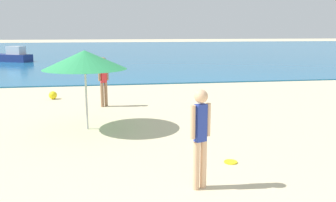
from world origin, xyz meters
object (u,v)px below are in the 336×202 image
object	(u,v)px
frisbee	(231,162)
beach_umbrella	(85,60)
person_distant	(104,79)
person_standing	(200,133)
boat_near	(11,56)
beach_ball	(53,95)

from	to	relation	value
frisbee	beach_umbrella	xyz separation A→B (m)	(-2.85, 2.90, 1.77)
person_distant	person_standing	bearing A→B (deg)	71.85
person_standing	frisbee	distance (m)	1.62
boat_near	person_distant	bearing A→B (deg)	140.69
person_standing	frisbee	size ratio (longest dim) A/B	6.42
frisbee	boat_near	size ratio (longest dim) A/B	0.07
person_standing	beach_umbrella	xyz separation A→B (m)	(-1.97, 3.91, 0.86)
person_distant	beach_ball	size ratio (longest dim) A/B	5.54
beach_ball	beach_umbrella	distance (m)	4.91
frisbee	person_distant	xyz separation A→B (m)	(-2.45, 5.67, 0.92)
person_distant	boat_near	distance (m)	19.73
person_standing	person_distant	size ratio (longest dim) A/B	0.99
beach_ball	beach_umbrella	world-z (taller)	beach_umbrella
person_distant	boat_near	size ratio (longest dim) A/B	0.45
person_standing	boat_near	bearing A→B (deg)	-92.36
boat_near	person_standing	bearing A→B (deg)	138.40
person_distant	beach_umbrella	distance (m)	2.92
person_standing	beach_umbrella	distance (m)	4.47
person_standing	beach_umbrella	world-z (taller)	beach_umbrella
beach_ball	person_standing	bearing A→B (deg)	-67.36
person_distant	beach_ball	bearing A→B (deg)	-72.04
person_distant	boat_near	xyz separation A→B (m)	(-7.43, 18.27, -0.45)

